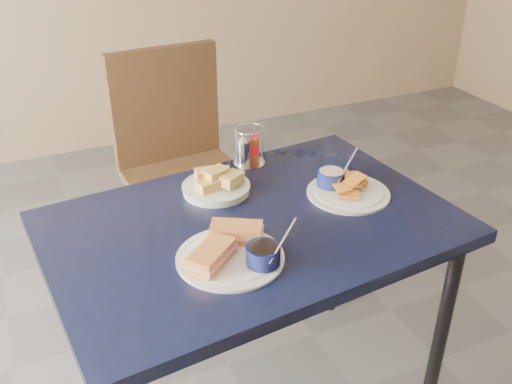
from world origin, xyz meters
name	(u,v)px	position (x,y,z in m)	size (l,w,h in m)	color
dining_table	(252,241)	(0.02, 0.12, 0.68)	(1.23, 0.88, 0.75)	black
chair_far	(179,153)	(0.07, 1.00, 0.58)	(0.51, 0.49, 1.01)	black
sandwich_plate	(234,250)	(-0.10, -0.02, 0.77)	(0.31, 0.29, 0.12)	white
plantain_plate	(342,186)	(0.35, 0.17, 0.77)	(0.26, 0.26, 0.12)	white
bread_basket	(216,184)	(-0.01, 0.33, 0.78)	(0.21, 0.21, 0.08)	white
condiment_caddy	(248,149)	(0.16, 0.47, 0.81)	(0.11, 0.11, 0.14)	silver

